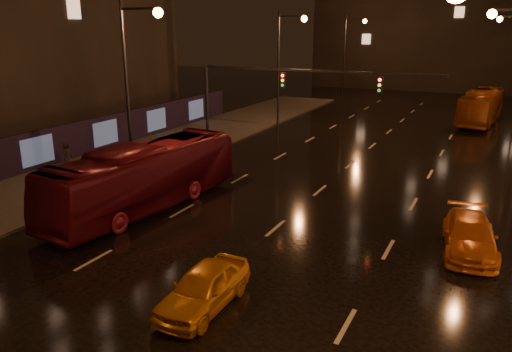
% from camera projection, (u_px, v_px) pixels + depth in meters
% --- Properties ---
extents(ground, '(140.00, 140.00, 0.00)m').
position_uv_depth(ground, '(341.00, 172.00, 30.85)').
color(ground, black).
rests_on(ground, ground).
extents(sidewalk_left, '(7.00, 70.00, 0.15)m').
position_uv_depth(sidewalk_left, '(116.00, 165.00, 32.24)').
color(sidewalk_left, '#38332D').
rests_on(sidewalk_left, ground).
extents(hoarding_left, '(0.30, 46.00, 2.50)m').
position_uv_depth(hoarding_left, '(35.00, 151.00, 30.89)').
color(hoarding_left, black).
rests_on(hoarding_left, ground).
extents(traffic_signal, '(15.31, 0.32, 6.20)m').
position_uv_depth(traffic_signal, '(268.00, 91.00, 31.63)').
color(traffic_signal, black).
rests_on(traffic_signal, ground).
extents(bus_red, '(3.67, 11.71, 3.21)m').
position_uv_depth(bus_red, '(145.00, 177.00, 24.34)').
color(bus_red, '#570C16').
rests_on(bus_red, ground).
extents(bus_curb, '(3.63, 11.07, 3.03)m').
position_uv_depth(bus_curb, '(481.00, 107.00, 46.44)').
color(bus_curb, '#86390D').
rests_on(bus_curb, ground).
extents(taxi_near, '(1.64, 4.03, 1.37)m').
position_uv_depth(taxi_near, '(204.00, 288.00, 15.81)').
color(taxi_near, orange).
rests_on(taxi_near, ground).
extents(taxi_far, '(2.54, 4.93, 1.37)m').
position_uv_depth(taxi_far, '(470.00, 236.00, 19.76)').
color(taxi_far, orange).
rests_on(taxi_far, ground).
extents(pedestrian_c, '(0.65, 0.84, 1.53)m').
position_uv_depth(pedestrian_c, '(67.00, 154.00, 31.61)').
color(pedestrian_c, black).
rests_on(pedestrian_c, sidewalk_left).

